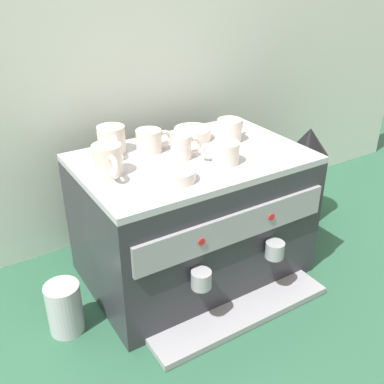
# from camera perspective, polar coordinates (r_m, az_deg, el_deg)

# --- Properties ---
(ground_plane) EXTENTS (4.00, 4.00, 0.00)m
(ground_plane) POSITION_cam_1_polar(r_m,az_deg,el_deg) (1.56, 0.00, -9.63)
(ground_plane) COLOR #28563D
(tiled_backsplash_wall) EXTENTS (2.80, 0.03, 0.92)m
(tiled_backsplash_wall) POSITION_cam_1_polar(r_m,az_deg,el_deg) (1.63, -6.85, 10.23)
(tiled_backsplash_wall) COLOR silver
(tiled_backsplash_wall) RESTS_ON ground_plane
(espresso_machine) EXTENTS (0.68, 0.56, 0.42)m
(espresso_machine) POSITION_cam_1_polar(r_m,az_deg,el_deg) (1.44, 0.10, -3.16)
(espresso_machine) COLOR #2D2D33
(espresso_machine) RESTS_ON ground_plane
(ceramic_cup_0) EXTENTS (0.08, 0.13, 0.08)m
(ceramic_cup_0) POSITION_cam_1_polar(r_m,az_deg,el_deg) (1.23, -10.57, 3.96)
(ceramic_cup_0) COLOR beige
(ceramic_cup_0) RESTS_ON espresso_machine
(ceramic_cup_1) EXTENTS (0.12, 0.08, 0.07)m
(ceramic_cup_1) POSITION_cam_1_polar(r_m,az_deg,el_deg) (1.37, -5.32, 6.49)
(ceramic_cup_1) COLOR beige
(ceramic_cup_1) RESTS_ON espresso_machine
(ceramic_cup_2) EXTENTS (0.11, 0.08, 0.07)m
(ceramic_cup_2) POSITION_cam_1_polar(r_m,az_deg,el_deg) (1.46, 4.86, 7.86)
(ceramic_cup_2) COLOR beige
(ceramic_cup_2) RESTS_ON espresso_machine
(ceramic_cup_3) EXTENTS (0.10, 0.06, 0.07)m
(ceramic_cup_3) POSITION_cam_1_polar(r_m,az_deg,el_deg) (1.32, -1.17, 5.73)
(ceramic_cup_3) COLOR beige
(ceramic_cup_3) RESTS_ON espresso_machine
(ceramic_cup_4) EXTENTS (0.08, 0.13, 0.08)m
(ceramic_cup_4) POSITION_cam_1_polar(r_m,az_deg,el_deg) (1.38, -10.11, 6.50)
(ceramic_cup_4) COLOR beige
(ceramic_cup_4) RESTS_ON espresso_machine
(ceramic_cup_5) EXTENTS (0.10, 0.10, 0.06)m
(ceramic_cup_5) POSITION_cam_1_polar(r_m,az_deg,el_deg) (1.29, 4.11, 5.00)
(ceramic_cup_5) COLOR beige
(ceramic_cup_5) RESTS_ON espresso_machine
(ceramic_bowl_0) EXTENTS (0.10, 0.10, 0.03)m
(ceramic_bowl_0) POSITION_cam_1_polar(r_m,az_deg,el_deg) (1.19, -1.84, 2.13)
(ceramic_bowl_0) COLOR beige
(ceramic_bowl_0) RESTS_ON espresso_machine
(ceramic_bowl_1) EXTENTS (0.12, 0.12, 0.04)m
(ceramic_bowl_1) POSITION_cam_1_polar(r_m,az_deg,el_deg) (1.47, 0.06, 7.35)
(ceramic_bowl_1) COLOR beige
(ceramic_bowl_1) RESTS_ON espresso_machine
(coffee_grinder) EXTENTS (0.16, 0.16, 0.38)m
(coffee_grinder) POSITION_cam_1_polar(r_m,az_deg,el_deg) (1.81, 14.10, 2.19)
(coffee_grinder) COLOR #333338
(coffee_grinder) RESTS_ON ground_plane
(milk_pitcher) EXTENTS (0.10, 0.10, 0.15)m
(milk_pitcher) POSITION_cam_1_polar(r_m,az_deg,el_deg) (1.34, -15.82, -13.93)
(milk_pitcher) COLOR #B7B7BC
(milk_pitcher) RESTS_ON ground_plane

